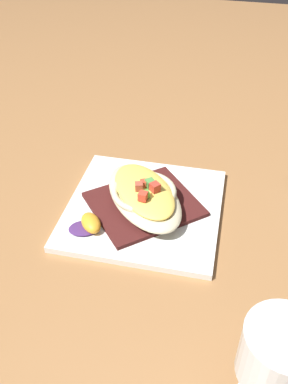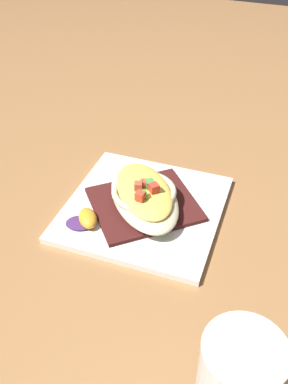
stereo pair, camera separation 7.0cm
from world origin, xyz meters
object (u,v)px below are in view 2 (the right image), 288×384
Objects in this scene: gratin_dish at (144,194)px; stemmed_glass at (240,371)px; square_plate at (144,208)px; orange_garnish at (86,219)px.

stemmed_glass reaches higher than gratin_dish.
stemmed_glass is (0.28, 0.20, 0.05)m from gratin_dish.
square_plate is 0.36m from stemmed_glass.
stemmed_glass is (0.21, 0.28, 0.07)m from orange_garnish.
square_plate is 0.03m from gratin_dish.
square_plate is 1.94× the size of stemmed_glass.
gratin_dish is (0.00, 0.00, 0.03)m from square_plate.
gratin_dish is 0.35m from stemmed_glass.
orange_garnish is at bearing -44.70° from square_plate.
gratin_dish is 1.63× the size of stemmed_glass.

